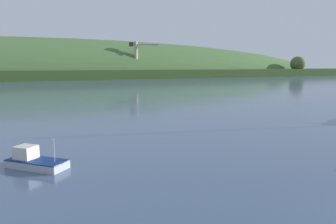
{
  "coord_description": "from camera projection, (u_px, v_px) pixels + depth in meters",
  "views": [
    {
      "loc": [
        -16.44,
        -5.68,
        7.45
      ],
      "look_at": [
        4.65,
        31.44,
        1.26
      ],
      "focal_mm": 33.86,
      "sensor_mm": 36.0,
      "label": 1
    }
  ],
  "objects": [
    {
      "name": "dockside_crane",
      "position": [
        137.0,
        60.0,
        194.58
      ],
      "size": [
        17.21,
        9.37,
        22.34
      ],
      "rotation": [
        0.0,
        0.0,
        5.85
      ],
      "color": "#4C4C51",
      "rests_on": "ground"
    },
    {
      "name": "far_shoreline_hill",
      "position": [
        58.0,
        78.0,
        198.91
      ],
      "size": [
        561.0,
        102.43,
        49.77
      ],
      "rotation": [
        0.0,
        0.0,
        -0.06
      ],
      "color": "#314A21",
      "rests_on": "ground"
    },
    {
      "name": "fishing_boat_moored",
      "position": [
        32.0,
        162.0,
        23.55
      ],
      "size": [
        4.45,
        4.82,
        3.0
      ],
      "rotation": [
        0.0,
        0.0,
        2.27
      ],
      "color": "#ADB2BC",
      "rests_on": "ground"
    }
  ]
}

